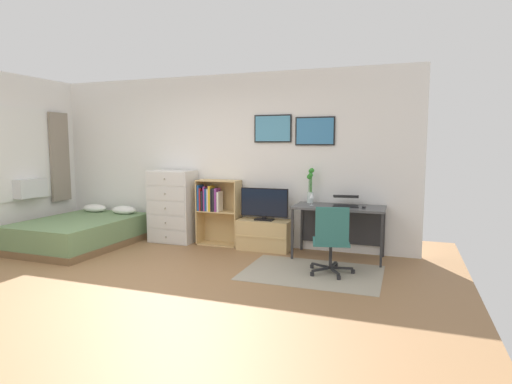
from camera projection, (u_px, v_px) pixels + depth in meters
name	position (u px, v px, depth m)	size (l,w,h in m)	color
ground_plane	(134.00, 289.00, 4.67)	(7.20, 7.20, 0.00)	#936B44
wall_back_with_posters	(223.00, 160.00, 6.79)	(6.12, 0.09, 2.70)	white
area_rug	(312.00, 272.00, 5.26)	(1.70, 1.20, 0.01)	#9E937F
bed	(81.00, 232.00, 6.65)	(1.42, 1.92, 0.56)	brown
dresser	(172.00, 206.00, 6.88)	(0.73, 0.46, 1.18)	silver
bookshelf	(215.00, 207.00, 6.69)	(0.69, 0.30, 1.04)	tan
tv_stand	(265.00, 235.00, 6.40)	(0.80, 0.41, 0.46)	tan
television	(264.00, 204.00, 6.33)	(0.75, 0.16, 0.49)	black
desk	(340.00, 215.00, 5.95)	(1.25, 0.62, 0.74)	#4C4C4F
office_chair	(331.00, 239.00, 5.11)	(0.58, 0.57, 0.86)	#232326
laptop	(346.00, 202.00, 5.90)	(0.40, 0.42, 0.16)	black
computer_mouse	(364.00, 207.00, 5.69)	(0.06, 0.10, 0.03)	#262628
bamboo_vase	(310.00, 185.00, 6.18)	(0.11, 0.09, 0.52)	silver
wine_glass	(312.00, 196.00, 5.92)	(0.07, 0.07, 0.18)	silver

